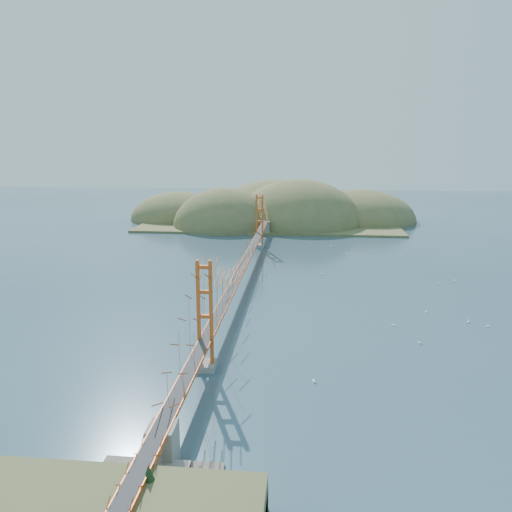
# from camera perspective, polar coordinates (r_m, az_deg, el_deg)

# --- Properties ---
(ground) EXTENTS (320.00, 320.00, 0.00)m
(ground) POSITION_cam_1_polar(r_m,az_deg,el_deg) (81.40, -1.57, -3.48)
(ground) COLOR #2B4557
(ground) RESTS_ON ground
(bridge) EXTENTS (2.20, 94.40, 12.00)m
(bridge) POSITION_cam_1_polar(r_m,az_deg,el_deg) (79.84, -1.58, 1.38)
(bridge) COLOR gray
(bridge) RESTS_ON ground
(approach_viaduct) EXTENTS (1.40, 12.00, 3.38)m
(approach_viaduct) POSITION_cam_1_polar(r_m,az_deg,el_deg) (34.39, -13.68, -24.64)
(approach_viaduct) COLOR #A73F12
(approach_viaduct) RESTS_ON ground
(promontory) EXTENTS (9.00, 6.00, 0.24)m
(promontory) POSITION_cam_1_polar(r_m,az_deg,el_deg) (38.40, -11.64, -24.49)
(promontory) COLOR #59544C
(promontory) RESTS_ON ground
(fort) EXTENTS (3.70, 2.30, 1.75)m
(fort) POSITION_cam_1_polar(r_m,az_deg,el_deg) (38.50, -10.73, -23.31)
(fort) COLOR #612B1B
(fort) RESTS_ON ground
(far_headlands) EXTENTS (84.00, 58.00, 25.00)m
(far_headlands) POSITION_cam_1_polar(r_m,az_deg,el_deg) (147.90, 2.64, 4.15)
(far_headlands) COLOR olive
(far_headlands) RESTS_ON ground
(sailboat_4) EXTENTS (0.52, 0.52, 0.57)m
(sailboat_4) POSITION_cam_1_polar(r_m,az_deg,el_deg) (90.60, 21.79, -2.61)
(sailboat_4) COLOR white
(sailboat_4) RESTS_ON ground
(sailboat_14) EXTENTS (0.68, 0.68, 0.71)m
(sailboat_14) POSITION_cam_1_polar(r_m,az_deg,el_deg) (71.45, 23.08, -6.87)
(sailboat_14) COLOR white
(sailboat_14) RESTS_ON ground
(sailboat_0) EXTENTS (0.44, 0.52, 0.60)m
(sailboat_0) POSITION_cam_1_polar(r_m,az_deg,el_deg) (73.35, 18.89, -6.01)
(sailboat_0) COLOR white
(sailboat_0) RESTS_ON ground
(sailboat_13) EXTENTS (0.51, 0.48, 0.58)m
(sailboat_13) POSITION_cam_1_polar(r_m,az_deg,el_deg) (70.82, 24.95, -7.25)
(sailboat_13) COLOR white
(sailboat_13) RESTS_ON ground
(sailboat_3) EXTENTS (0.65, 0.65, 0.71)m
(sailboat_3) POSITION_cam_1_polar(r_m,az_deg,el_deg) (89.09, 7.54, -2.00)
(sailboat_3) COLOR white
(sailboat_3) RESTS_ON ground
(sailboat_17) EXTENTS (0.54, 0.48, 0.61)m
(sailboat_17) POSITION_cam_1_polar(r_m,az_deg,el_deg) (111.97, 16.98, 0.67)
(sailboat_17) COLOR white
(sailboat_17) RESTS_ON ground
(sailboat_2) EXTENTS (0.56, 0.50, 0.63)m
(sailboat_2) POSITION_cam_1_polar(r_m,az_deg,el_deg) (67.12, 15.45, -7.56)
(sailboat_2) COLOR white
(sailboat_2) RESTS_ON ground
(sailboat_1) EXTENTS (0.54, 0.54, 0.56)m
(sailboat_1) POSITION_cam_1_polar(r_m,az_deg,el_deg) (87.99, 20.16, -2.93)
(sailboat_1) COLOR white
(sailboat_1) RESTS_ON ground
(sailboat_12) EXTENTS (0.56, 0.50, 0.63)m
(sailboat_12) POSITION_cam_1_polar(r_m,az_deg,el_deg) (112.82, 8.55, 1.21)
(sailboat_12) COLOR white
(sailboat_12) RESTS_ON ground
(sailboat_6) EXTENTS (0.56, 0.56, 0.58)m
(sailboat_6) POSITION_cam_1_polar(r_m,az_deg,el_deg) (62.55, 18.19, -9.32)
(sailboat_6) COLOR white
(sailboat_6) RESTS_ON ground
(sailboat_16) EXTENTS (0.53, 0.53, 0.56)m
(sailboat_16) POSITION_cam_1_polar(r_m,az_deg,el_deg) (105.43, 10.39, 0.28)
(sailboat_16) COLOR white
(sailboat_16) RESTS_ON ground
(sailboat_8) EXTENTS (0.49, 0.41, 0.57)m
(sailboat_8) POSITION_cam_1_polar(r_m,az_deg,el_deg) (102.30, 14.60, -0.34)
(sailboat_8) COLOR white
(sailboat_8) RESTS_ON ground
(sailboat_15) EXTENTS (0.62, 0.62, 0.65)m
(sailboat_15) POSITION_cam_1_polar(r_m,az_deg,el_deg) (109.48, 13.03, 0.64)
(sailboat_15) COLOR white
(sailboat_15) RESTS_ON ground
(sailboat_10) EXTENTS (0.50, 0.56, 0.64)m
(sailboat_10) POSITION_cam_1_polar(r_m,az_deg,el_deg) (51.17, 6.62, -13.93)
(sailboat_10) COLOR white
(sailboat_10) RESTS_ON ground
(sailboat_extra_0) EXTENTS (0.56, 0.56, 0.64)m
(sailboat_extra_0) POSITION_cam_1_polar(r_m,az_deg,el_deg) (115.74, 17.77, 1.02)
(sailboat_extra_0) COLOR white
(sailboat_extra_0) RESTS_ON ground
(sailboat_extra_1) EXTENTS (0.57, 0.57, 0.60)m
(sailboat_extra_1) POSITION_cam_1_polar(r_m,az_deg,el_deg) (118.53, 17.46, 1.32)
(sailboat_extra_1) COLOR white
(sailboat_extra_1) RESTS_ON ground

